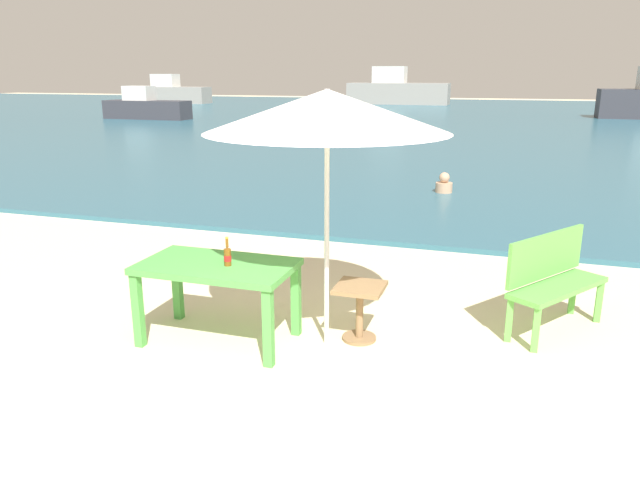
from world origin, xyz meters
name	(u,v)px	position (x,y,z in m)	size (l,w,h in m)	color
ground_plane	(251,445)	(0.00, 0.00, 0.00)	(120.00, 120.00, 0.00)	beige
sea_water	(485,120)	(0.00, 30.00, 0.04)	(120.00, 50.00, 0.08)	#2D6075
picnic_table_green	(217,275)	(-0.96, 1.43, 0.65)	(1.40, 0.80, 0.76)	#4C9E47
beer_bottle_amber	(228,256)	(-0.83, 1.40, 0.85)	(0.07, 0.07, 0.26)	brown
patio_umbrella	(327,111)	(0.01, 1.67, 2.12)	(2.10, 2.10, 2.30)	silver
side_table_wood	(360,304)	(0.28, 1.84, 0.35)	(0.44, 0.44, 0.54)	olive
bench_green_left	(553,277)	(1.98, 2.65, 0.54)	(0.97, 1.19, 0.95)	#60B24C
swimmer_person	(444,185)	(0.25, 8.97, 0.24)	(0.34, 0.34, 0.41)	tan
boat_ferry	(397,91)	(-7.49, 44.33, 1.11)	(7.86, 2.14, 2.86)	gray
boat_fishing_trawler	(146,107)	(-17.17, 24.65, 0.69)	(4.68, 1.28, 1.70)	#38383F
boat_sailboat	(171,93)	(-25.24, 40.36, 0.90)	(6.28, 1.71, 2.28)	gray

